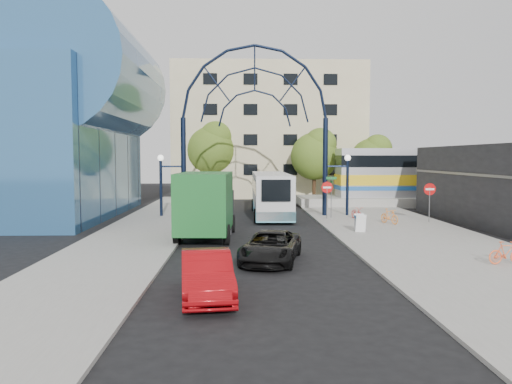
{
  "coord_description": "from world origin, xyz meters",
  "views": [
    {
      "loc": [
        -0.99,
        -21.17,
        4.25
      ],
      "look_at": [
        -0.15,
        6.0,
        2.35
      ],
      "focal_mm": 35.0,
      "sensor_mm": 36.0,
      "label": 1
    }
  ],
  "objects_px": {
    "tree_north_b": "(212,147)",
    "tree_north_c": "(373,157)",
    "street_name_sign": "(331,188)",
    "black_suv": "(271,247)",
    "stop_sign": "(327,191)",
    "green_truck": "(207,205)",
    "bike_near_a": "(357,213)",
    "bike_near_b": "(389,216)",
    "do_not_enter_sign": "(430,193)",
    "gateway_arch": "(255,95)",
    "city_bus": "(271,194)",
    "tree_north_a": "(316,153)",
    "sandwich_board": "(360,221)",
    "bike_far_b": "(506,253)",
    "red_sedan": "(207,275)",
    "train_car": "(479,173)"
  },
  "relations": [
    {
      "from": "tree_north_b",
      "to": "green_truck",
      "type": "distance_m",
      "value": 25.24
    },
    {
      "from": "gateway_arch",
      "to": "bike_far_b",
      "type": "height_order",
      "value": "gateway_arch"
    },
    {
      "from": "green_truck",
      "to": "bike_near_a",
      "type": "xyz_separation_m",
      "value": [
        9.54,
        6.84,
        -1.2
      ]
    },
    {
      "from": "do_not_enter_sign",
      "to": "tree_north_c",
      "type": "relative_size",
      "value": 0.38
    },
    {
      "from": "stop_sign",
      "to": "gateway_arch",
      "type": "bearing_deg",
      "value": 157.37
    },
    {
      "from": "do_not_enter_sign",
      "to": "tree_north_a",
      "type": "relative_size",
      "value": 0.35
    },
    {
      "from": "stop_sign",
      "to": "city_bus",
      "type": "relative_size",
      "value": 0.22
    },
    {
      "from": "sandwich_board",
      "to": "train_car",
      "type": "bearing_deg",
      "value": 48.05
    },
    {
      "from": "bike_near_b",
      "to": "bike_far_b",
      "type": "distance_m",
      "value": 11.79
    },
    {
      "from": "tree_north_c",
      "to": "sandwich_board",
      "type": "bearing_deg",
      "value": -106.55
    },
    {
      "from": "green_truck",
      "to": "black_suv",
      "type": "bearing_deg",
      "value": -61.53
    },
    {
      "from": "stop_sign",
      "to": "bike_near_b",
      "type": "bearing_deg",
      "value": -38.25
    },
    {
      "from": "tree_north_a",
      "to": "gateway_arch",
      "type": "bearing_deg",
      "value": -117.17
    },
    {
      "from": "stop_sign",
      "to": "green_truck",
      "type": "xyz_separation_m",
      "value": [
        -7.57,
        -7.04,
        -0.26
      ]
    },
    {
      "from": "stop_sign",
      "to": "train_car",
      "type": "relative_size",
      "value": 0.1
    },
    {
      "from": "tree_north_b",
      "to": "tree_north_c",
      "type": "relative_size",
      "value": 1.23
    },
    {
      "from": "tree_north_b",
      "to": "train_car",
      "type": "bearing_deg",
      "value": -18.36
    },
    {
      "from": "street_name_sign",
      "to": "bike_near_a",
      "type": "bearing_deg",
      "value": -27.05
    },
    {
      "from": "gateway_arch",
      "to": "bike_near_a",
      "type": "relative_size",
      "value": 8.83
    },
    {
      "from": "train_car",
      "to": "tree_north_c",
      "type": "xyz_separation_m",
      "value": [
        -7.88,
        5.93,
        1.37
      ]
    },
    {
      "from": "red_sedan",
      "to": "bike_near_a",
      "type": "bearing_deg",
      "value": 57.18
    },
    {
      "from": "tree_north_a",
      "to": "bike_far_b",
      "type": "height_order",
      "value": "tree_north_a"
    },
    {
      "from": "stop_sign",
      "to": "train_car",
      "type": "height_order",
      "value": "train_car"
    },
    {
      "from": "bike_near_a",
      "to": "black_suv",
      "type": "bearing_deg",
      "value": -127.69
    },
    {
      "from": "street_name_sign",
      "to": "black_suv",
      "type": "height_order",
      "value": "street_name_sign"
    },
    {
      "from": "sandwich_board",
      "to": "black_suv",
      "type": "distance_m",
      "value": 9.02
    },
    {
      "from": "stop_sign",
      "to": "bike_near_b",
      "type": "xyz_separation_m",
      "value": [
        3.43,
        -2.71,
        -1.4
      ]
    },
    {
      "from": "do_not_enter_sign",
      "to": "green_truck",
      "type": "distance_m",
      "value": 14.66
    },
    {
      "from": "sandwich_board",
      "to": "tree_north_b",
      "type": "distance_m",
      "value": 26.15
    },
    {
      "from": "stop_sign",
      "to": "bike_near_a",
      "type": "bearing_deg",
      "value": -5.82
    },
    {
      "from": "stop_sign",
      "to": "black_suv",
      "type": "bearing_deg",
      "value": -109.05
    },
    {
      "from": "do_not_enter_sign",
      "to": "tree_north_c",
      "type": "bearing_deg",
      "value": 86.42
    },
    {
      "from": "train_car",
      "to": "green_truck",
      "type": "xyz_separation_m",
      "value": [
        -22.77,
        -17.04,
        -1.17
      ]
    },
    {
      "from": "tree_north_a",
      "to": "tree_north_b",
      "type": "distance_m",
      "value": 10.79
    },
    {
      "from": "stop_sign",
      "to": "tree_north_c",
      "type": "distance_m",
      "value": 17.68
    },
    {
      "from": "bike_near_a",
      "to": "bike_far_b",
      "type": "xyz_separation_m",
      "value": [
        2.49,
        -14.25,
        0.04
      ]
    },
    {
      "from": "sandwich_board",
      "to": "black_suv",
      "type": "relative_size",
      "value": 0.22
    },
    {
      "from": "tree_north_b",
      "to": "bike_far_b",
      "type": "distance_m",
      "value": 35.26
    },
    {
      "from": "sandwich_board",
      "to": "stop_sign",
      "type": "bearing_deg",
      "value": 97.57
    },
    {
      "from": "stop_sign",
      "to": "street_name_sign",
      "type": "relative_size",
      "value": 0.89
    },
    {
      "from": "stop_sign",
      "to": "bike_far_b",
      "type": "height_order",
      "value": "stop_sign"
    },
    {
      "from": "sandwich_board",
      "to": "tree_north_a",
      "type": "distance_m",
      "value": 20.33
    },
    {
      "from": "stop_sign",
      "to": "tree_north_a",
      "type": "height_order",
      "value": "tree_north_a"
    },
    {
      "from": "do_not_enter_sign",
      "to": "bike_near_b",
      "type": "distance_m",
      "value": 3.17
    },
    {
      "from": "tree_north_b",
      "to": "bike_far_b",
      "type": "xyz_separation_m",
      "value": [
        13.14,
        -32.38,
        -4.7
      ]
    },
    {
      "from": "street_name_sign",
      "to": "green_truck",
      "type": "distance_m",
      "value": 11.05
    },
    {
      "from": "tree_north_c",
      "to": "street_name_sign",
      "type": "bearing_deg",
      "value": -114.31
    },
    {
      "from": "stop_sign",
      "to": "green_truck",
      "type": "relative_size",
      "value": 0.36
    },
    {
      "from": "stop_sign",
      "to": "bike_near_a",
      "type": "distance_m",
      "value": 2.47
    },
    {
      "from": "bike_far_b",
      "to": "bike_near_a",
      "type": "bearing_deg",
      "value": 2.85
    }
  ]
}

